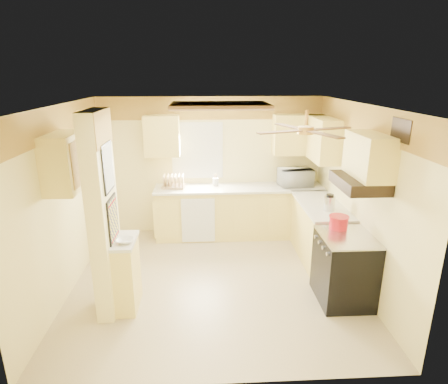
{
  "coord_description": "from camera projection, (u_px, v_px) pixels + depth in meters",
  "views": [
    {
      "loc": [
        -0.14,
        -4.8,
        2.88
      ],
      "look_at": [
        0.15,
        0.35,
        1.24
      ],
      "focal_mm": 30.0,
      "sensor_mm": 36.0,
      "label": 1
    }
  ],
  "objects": [
    {
      "name": "floor",
      "position": [
        215.0,
        281.0,
        5.44
      ],
      "size": [
        4.0,
        4.0,
        0.0
      ],
      "primitive_type": "plane",
      "color": "#C8B38A",
      "rests_on": "ground"
    },
    {
      "name": "ceiling",
      "position": [
        214.0,
        105.0,
        4.69
      ],
      "size": [
        4.0,
        4.0,
        0.0
      ],
      "primitive_type": "plane",
      "rotation": [
        3.14,
        0.0,
        0.0
      ],
      "color": "white",
      "rests_on": "wall_back"
    },
    {
      "name": "wall_back",
      "position": [
        211.0,
        166.0,
        6.87
      ],
      "size": [
        4.0,
        0.0,
        4.0
      ],
      "primitive_type": "plane",
      "rotation": [
        1.57,
        0.0,
        0.0
      ],
      "color": "#FEED9B",
      "rests_on": "floor"
    },
    {
      "name": "wall_front",
      "position": [
        221.0,
        269.0,
        3.26
      ],
      "size": [
        4.0,
        0.0,
        4.0
      ],
      "primitive_type": "plane",
      "rotation": [
        -1.57,
        0.0,
        0.0
      ],
      "color": "#FEED9B",
      "rests_on": "floor"
    },
    {
      "name": "wall_left",
      "position": [
        64.0,
        202.0,
        4.96
      ],
      "size": [
        0.0,
        3.8,
        3.8
      ],
      "primitive_type": "plane",
      "rotation": [
        1.57,
        0.0,
        1.57
      ],
      "color": "#FEED9B",
      "rests_on": "floor"
    },
    {
      "name": "wall_right",
      "position": [
        359.0,
        197.0,
        5.17
      ],
      "size": [
        0.0,
        3.8,
        3.8
      ],
      "primitive_type": "plane",
      "rotation": [
        1.57,
        0.0,
        -1.57
      ],
      "color": "#FEED9B",
      "rests_on": "floor"
    },
    {
      "name": "wallpaper_border",
      "position": [
        211.0,
        108.0,
        6.54
      ],
      "size": [
        4.0,
        0.02,
        0.4
      ],
      "primitive_type": "cube",
      "color": "#EBB745",
      "rests_on": "wall_back"
    },
    {
      "name": "partition_column",
      "position": [
        103.0,
        216.0,
        4.47
      ],
      "size": [
        0.2,
        0.7,
        2.5
      ],
      "primitive_type": "cube",
      "color": "#FEED9B",
      "rests_on": "floor"
    },
    {
      "name": "partition_ledge",
      "position": [
        127.0,
        275.0,
        4.73
      ],
      "size": [
        0.25,
        0.55,
        0.9
      ],
      "primitive_type": "cube",
      "color": "#FFE677",
      "rests_on": "floor"
    },
    {
      "name": "ledge_top",
      "position": [
        124.0,
        241.0,
        4.58
      ],
      "size": [
        0.28,
        0.58,
        0.04
      ],
      "primitive_type": "cube",
      "color": "silver",
      "rests_on": "partition_ledge"
    },
    {
      "name": "lower_cabinets_back",
      "position": [
        239.0,
        212.0,
        6.86
      ],
      "size": [
        3.0,
        0.6,
        0.9
      ],
      "primitive_type": "cube",
      "color": "#FFE677",
      "rests_on": "floor"
    },
    {
      "name": "lower_cabinets_right",
      "position": [
        320.0,
        233.0,
        5.97
      ],
      "size": [
        0.6,
        1.4,
        0.9
      ],
      "primitive_type": "cube",
      "color": "#FFE677",
      "rests_on": "floor"
    },
    {
      "name": "countertop_back",
      "position": [
        240.0,
        188.0,
        6.71
      ],
      "size": [
        3.04,
        0.64,
        0.04
      ],
      "primitive_type": "cube",
      "color": "silver",
      "rests_on": "lower_cabinets_back"
    },
    {
      "name": "countertop_right",
      "position": [
        322.0,
        205.0,
        5.83
      ],
      "size": [
        0.64,
        1.44,
        0.04
      ],
      "primitive_type": "cube",
      "color": "silver",
      "rests_on": "lower_cabinets_right"
    },
    {
      "name": "dishwasher_panel",
      "position": [
        198.0,
        221.0,
        6.53
      ],
      "size": [
        0.58,
        0.02,
        0.8
      ],
      "primitive_type": "cube",
      "color": "white",
      "rests_on": "lower_cabinets_back"
    },
    {
      "name": "window",
      "position": [
        197.0,
        151.0,
        6.76
      ],
      "size": [
        0.92,
        0.02,
        1.02
      ],
      "color": "white",
      "rests_on": "wall_back"
    },
    {
      "name": "upper_cab_back_left",
      "position": [
        162.0,
        136.0,
        6.48
      ],
      "size": [
        0.6,
        0.35,
        0.7
      ],
      "primitive_type": "cube",
      "color": "#FFE677",
      "rests_on": "wall_back"
    },
    {
      "name": "upper_cab_back_right",
      "position": [
        299.0,
        135.0,
        6.61
      ],
      "size": [
        0.9,
        0.35,
        0.7
      ],
      "primitive_type": "cube",
      "color": "#FFE677",
      "rests_on": "wall_back"
    },
    {
      "name": "upper_cab_right",
      "position": [
        322.0,
        139.0,
        6.17
      ],
      "size": [
        0.35,
        1.0,
        0.7
      ],
      "primitive_type": "cube",
      "color": "#FFE677",
      "rests_on": "wall_right"
    },
    {
      "name": "upper_cab_left_wall",
      "position": [
        65.0,
        162.0,
        4.55
      ],
      "size": [
        0.35,
        0.75,
        0.7
      ],
      "primitive_type": "cube",
      "color": "#FFE677",
      "rests_on": "wall_left"
    },
    {
      "name": "upper_cab_over_stove",
      "position": [
        369.0,
        156.0,
        4.43
      ],
      "size": [
        0.35,
        0.76,
        0.52
      ],
      "primitive_type": "cube",
      "color": "#FFE677",
      "rests_on": "wall_right"
    },
    {
      "name": "stove",
      "position": [
        344.0,
        268.0,
        4.87
      ],
      "size": [
        0.68,
        0.77,
        0.92
      ],
      "color": "black",
      "rests_on": "floor"
    },
    {
      "name": "range_hood",
      "position": [
        359.0,
        183.0,
        4.52
      ],
      "size": [
        0.5,
        0.76,
        0.14
      ],
      "primitive_type": "cube",
      "color": "black",
      "rests_on": "upper_cab_over_stove"
    },
    {
      "name": "poster_menu",
      "position": [
        108.0,
        167.0,
        4.3
      ],
      "size": [
        0.02,
        0.42,
        0.57
      ],
      "color": "black",
      "rests_on": "partition_column"
    },
    {
      "name": "poster_nashville",
      "position": [
        113.0,
        220.0,
        4.49
      ],
      "size": [
        0.02,
        0.42,
        0.57
      ],
      "color": "black",
      "rests_on": "partition_column"
    },
    {
      "name": "ceiling_light_panel",
      "position": [
        220.0,
        106.0,
        5.18
      ],
      "size": [
        1.35,
        0.95,
        0.06
      ],
      "color": "brown",
      "rests_on": "ceiling"
    },
    {
      "name": "ceiling_fan",
      "position": [
        306.0,
        130.0,
        4.14
      ],
      "size": [
        1.15,
        1.15,
        0.26
      ],
      "color": "gold",
      "rests_on": "ceiling"
    },
    {
      "name": "vent_grate",
      "position": [
        401.0,
        130.0,
        4.0
      ],
      "size": [
        0.02,
        0.4,
        0.25
      ],
      "primitive_type": "cube",
      "color": "black",
      "rests_on": "wall_right"
    },
    {
      "name": "microwave",
      "position": [
        295.0,
        177.0,
        6.73
      ],
      "size": [
        0.62,
        0.47,
        0.32
      ],
      "primitive_type": "imported",
      "rotation": [
        0.0,
        0.0,
        3.29
      ],
      "color": "white",
      "rests_on": "countertop_back"
    },
    {
      "name": "bowl",
      "position": [
        125.0,
        241.0,
        4.49
      ],
      "size": [
        0.21,
        0.21,
        0.05
      ],
      "primitive_type": "imported",
      "rotation": [
        0.0,
        0.0,
        0.01
      ],
      "color": "white",
      "rests_on": "ledge_top"
    },
    {
      "name": "dutch_oven",
      "position": [
        339.0,
        222.0,
        4.95
      ],
      "size": [
        0.26,
        0.26,
        0.17
      ],
      "color": "red",
      "rests_on": "stove"
    },
    {
      "name": "kettle",
      "position": [
        329.0,
        203.0,
        5.52
      ],
      "size": [
        0.16,
        0.16,
        0.25
      ],
      "color": "silver",
      "rests_on": "countertop_right"
    },
    {
      "name": "dish_rack",
      "position": [
        173.0,
        183.0,
        6.65
      ],
      "size": [
        0.41,
        0.32,
        0.22
      ],
      "color": "#D4B27A",
      "rests_on": "countertop_back"
    },
    {
      "name": "utensil_crock",
      "position": [
        216.0,
        182.0,
        6.76
      ],
      "size": [
        0.11,
        0.11,
        0.21
      ],
      "color": "white",
      "rests_on": "countertop_back"
    }
  ]
}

